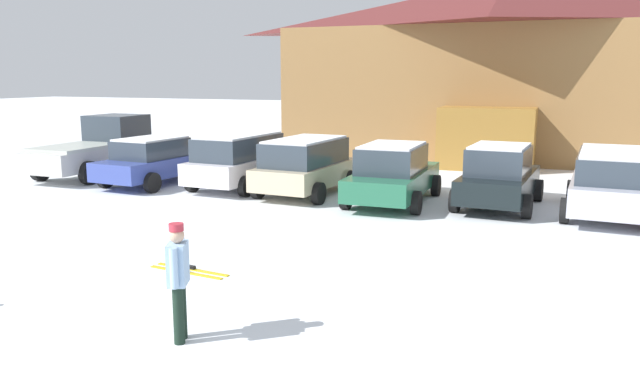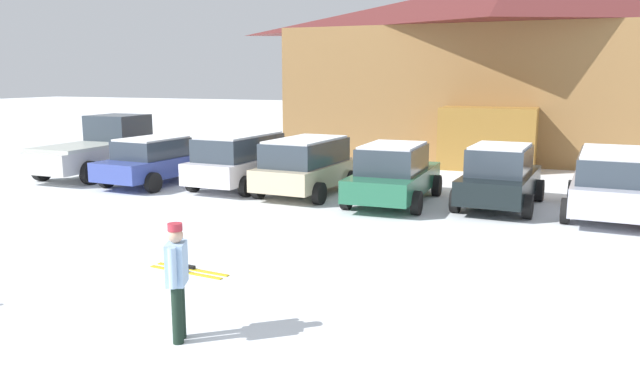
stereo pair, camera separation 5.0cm
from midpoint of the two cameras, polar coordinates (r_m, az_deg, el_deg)
ski_lodge at (r=30.18m, az=16.55°, el=10.87°), size 19.17×10.99×7.87m
parked_blue_hatchback at (r=21.71m, az=-14.71°, el=2.82°), size 2.37×4.50×1.59m
parked_white_suv at (r=20.45m, az=-7.20°, el=3.00°), size 2.28×4.28×1.76m
parked_beige_suv at (r=19.10m, az=-1.16°, el=2.52°), size 2.35×4.09×1.74m
parked_green_coupe at (r=17.98m, az=6.83°, el=1.70°), size 2.27×4.63×1.71m
parked_black_sedan at (r=17.96m, az=16.20°, el=1.38°), size 2.22×4.16×1.75m
parked_silver_wagon at (r=17.89m, az=25.08°, el=0.94°), size 2.26×4.83×1.71m
pickup_truck at (r=24.37m, az=-19.13°, el=3.84°), size 2.48×5.66×2.15m
skier_adult_in_blue_parka at (r=8.76m, az=-12.78°, el=-7.44°), size 0.38×0.58×1.67m
pair_of_skis at (r=12.03m, az=-11.83°, el=-7.01°), size 1.67×0.44×0.08m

